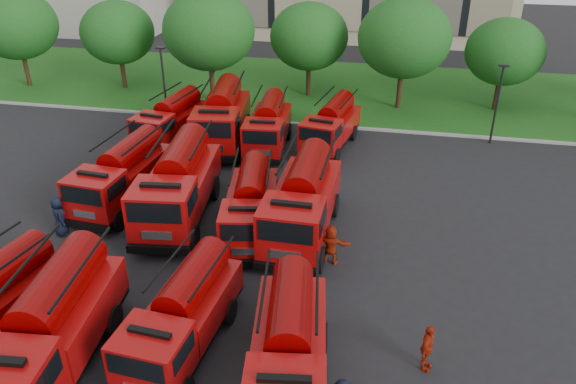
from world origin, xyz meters
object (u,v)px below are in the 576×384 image
fire_truck_5 (178,184)px  fire_truck_7 (303,201)px  firefighter_4 (63,234)px  firefighter_2 (424,368)px  firefighter_5 (330,262)px  fire_truck_3 (289,350)px  fire_truck_4 (122,175)px  fire_truck_1 (48,331)px  fire_truck_11 (331,125)px  fire_truck_10 (268,125)px  fire_truck_9 (222,116)px  fire_truck_6 (251,205)px  fire_truck_8 (171,120)px  fire_truck_2 (183,315)px

fire_truck_5 → fire_truck_7: (6.19, -0.39, -0.06)m
firefighter_4 → firefighter_2: bearing=-147.4°
firefighter_5 → fire_truck_3: bearing=93.0°
fire_truck_4 → fire_truck_1: bearing=-70.7°
fire_truck_3 → fire_truck_5: 12.08m
fire_truck_3 → firefighter_4: fire_truck_3 is taller
firefighter_2 → fire_truck_3: bearing=126.2°
firefighter_4 → fire_truck_11: bearing=-81.1°
fire_truck_10 → firefighter_4: bearing=-126.9°
fire_truck_9 → fire_truck_11: bearing=-2.2°
fire_truck_5 → fire_truck_9: (-0.64, 9.28, -0.02)m
fire_truck_6 → firefighter_5: (3.97, -1.64, -1.50)m
fire_truck_5 → fire_truck_9: size_ratio=1.01×
fire_truck_11 → fire_truck_1: bearing=-97.8°
fire_truck_8 → fire_truck_9: bearing=15.5°
fire_truck_2 → fire_truck_10: 17.64m
fire_truck_9 → firefighter_5: fire_truck_9 is taller
fire_truck_4 → fire_truck_5: bearing=-8.8°
fire_truck_2 → firefighter_4: fire_truck_2 is taller
fire_truck_9 → fire_truck_10: (3.02, -0.23, -0.28)m
fire_truck_8 → fire_truck_1: bearing=-71.3°
fire_truck_3 → fire_truck_6: size_ratio=1.04×
fire_truck_9 → fire_truck_4: bearing=-115.9°
fire_truck_2 → fire_truck_7: size_ratio=0.84×
firefighter_2 → firefighter_4: size_ratio=0.92×
fire_truck_4 → fire_truck_5: (3.37, -0.82, 0.23)m
fire_truck_7 → fire_truck_9: bearing=126.0°
fire_truck_2 → fire_truck_11: (2.79, 18.54, 0.00)m
fire_truck_7 → fire_truck_11: bearing=90.7°
fire_truck_4 → fire_truck_6: (7.19, -1.61, -0.10)m
fire_truck_8 → fire_truck_11: size_ratio=1.00×
fire_truck_6 → firefighter_4: size_ratio=3.44×
fire_truck_10 → firefighter_2: 19.49m
fire_truck_5 → fire_truck_11: size_ratio=1.23×
fire_truck_4 → firefighter_5: size_ratio=3.88×
fire_truck_5 → firefighter_5: fire_truck_5 is taller
fire_truck_1 → fire_truck_4: 11.69m
fire_truck_1 → fire_truck_6: size_ratio=1.16×
fire_truck_2 → firefighter_2: fire_truck_2 is taller
fire_truck_5 → fire_truck_11: fire_truck_5 is taller
fire_truck_9 → fire_truck_8: bearing=178.8°
fire_truck_2 → fire_truck_8: fire_truck_8 is taller
fire_truck_8 → fire_truck_11: (10.11, 1.10, -0.01)m
fire_truck_7 → firefighter_2: 9.57m
fire_truck_3 → fire_truck_5: fire_truck_5 is taller
fire_truck_1 → firefighter_5: fire_truck_1 is taller
fire_truck_3 → firefighter_5: fire_truck_3 is taller
fire_truck_11 → firefighter_4: fire_truck_11 is taller
fire_truck_4 → firefighter_5: (11.16, -3.26, -1.59)m
fire_truck_7 → firefighter_4: bearing=-167.7°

